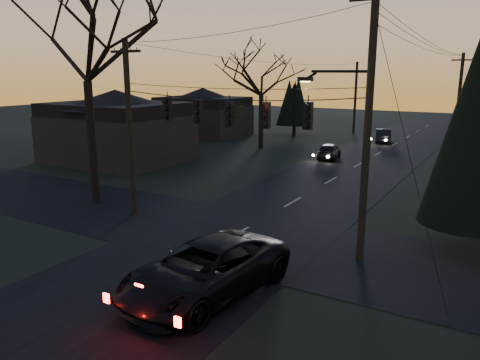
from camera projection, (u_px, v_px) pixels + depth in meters
The scene contains 16 objects.
ground_plane at pixel (38, 347), 12.17m from camera, with size 160.00×160.00×0.00m, color black.
main_road at pixel (320, 187), 28.91m from camera, with size 8.00×120.00×0.02m, color black.
cross_road at pixel (236, 234), 20.54m from camera, with size 60.00×7.00×0.02m, color black.
utility_pole_right at pixel (359, 260), 17.81m from camera, with size 5.00×0.30×10.00m, color black, non-canonical shape.
utility_pole_left at pixel (134, 214), 23.52m from camera, with size 1.80×0.30×8.50m, color black, non-canonical shape.
utility_pole_far_r at pixel (453, 152), 41.25m from camera, with size 1.80×0.30×8.50m, color black, non-canonical shape.
utility_pole_far_l at pixel (353, 133), 53.67m from camera, with size 0.30×0.30×8.00m, color black, non-canonical shape.
span_signal_assembly at pixel (231, 113), 19.45m from camera, with size 11.50×0.44×1.50m.
bare_tree_left at pixel (84, 28), 23.52m from camera, with size 10.90×10.90×13.00m.
bare_tree_dist at pixel (261, 74), 42.02m from camera, with size 6.94×6.94×9.66m.
evergreen_dist at pixel (295, 102), 51.16m from camera, with size 3.35×3.35×6.09m.
house_left_near at pixel (117, 126), 36.72m from camera, with size 10.00×8.00×5.60m.
house_left_far at pixel (203, 112), 51.65m from camera, with size 9.00×7.00×5.20m.
suv_near at pixel (206, 270), 14.83m from camera, with size 2.86×6.19×1.72m, color black.
sedan_oncoming_a at pixel (329, 151), 38.11m from camera, with size 1.50×3.73×1.27m, color black.
sedan_oncoming_b at pixel (384, 136), 46.83m from camera, with size 1.42×4.08×1.34m, color black.
Camera 1 is at (10.07, -6.64, 7.03)m, focal length 35.00 mm.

